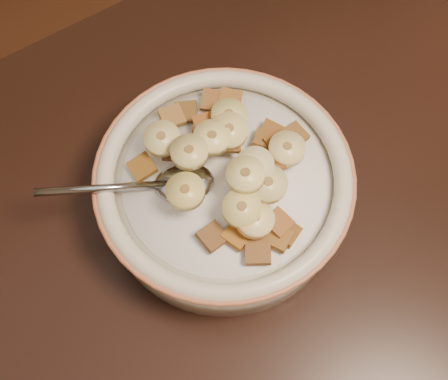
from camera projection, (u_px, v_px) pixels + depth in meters
chair at (44, 36)px, 0.98m from camera, size 0.45×0.45×0.93m
cereal_bowl at (224, 192)px, 0.50m from camera, size 0.21×0.21×0.05m
milk at (224, 180)px, 0.48m from camera, size 0.18×0.18×0.00m
spoon at (184, 183)px, 0.47m from camera, size 0.06×0.06×0.01m
cereal_square_0 at (206, 125)px, 0.49m from camera, size 0.03×0.03×0.01m
cereal_square_1 at (271, 133)px, 0.49m from camera, size 0.03×0.03×0.01m
cereal_square_2 at (278, 223)px, 0.45m from camera, size 0.02×0.02×0.01m
cereal_square_3 at (228, 141)px, 0.47m from camera, size 0.03×0.03×0.01m
cereal_square_4 at (278, 144)px, 0.48m from camera, size 0.02×0.02×0.01m
cereal_square_5 at (186, 112)px, 0.50m from camera, size 0.03×0.03×0.01m
cereal_square_6 at (294, 135)px, 0.49m from camera, size 0.02×0.02×0.01m
cereal_square_7 at (265, 140)px, 0.48m from camera, size 0.03×0.03×0.01m
cereal_square_8 at (216, 137)px, 0.48m from camera, size 0.03×0.03×0.01m
cereal_square_9 at (286, 232)px, 0.45m from camera, size 0.03×0.03×0.01m
cereal_square_10 at (175, 150)px, 0.48m from camera, size 0.03×0.03×0.01m
cereal_square_11 at (213, 101)px, 0.50m from camera, size 0.03×0.03×0.01m
cereal_square_12 at (204, 128)px, 0.49m from camera, size 0.03×0.03×0.01m
cereal_square_13 at (279, 159)px, 0.47m from camera, size 0.02×0.02×0.01m
cereal_square_14 at (278, 238)px, 0.45m from camera, size 0.03×0.03×0.01m
cereal_square_15 at (230, 100)px, 0.50m from camera, size 0.03×0.03×0.01m
cereal_square_16 at (172, 117)px, 0.50m from camera, size 0.02×0.02×0.01m
cereal_square_17 at (258, 252)px, 0.44m from camera, size 0.03×0.03×0.01m
cereal_square_18 at (213, 237)px, 0.45m from camera, size 0.02×0.02×0.01m
cereal_square_19 at (235, 124)px, 0.49m from camera, size 0.03×0.03×0.01m
cereal_square_20 at (237, 235)px, 0.45m from camera, size 0.03×0.03×0.01m
cereal_square_21 at (142, 167)px, 0.48m from camera, size 0.02×0.02×0.01m
banana_slice_0 at (255, 166)px, 0.45m from camera, size 0.03×0.03×0.01m
banana_slice_1 at (242, 208)px, 0.44m from camera, size 0.04×0.04×0.01m
banana_slice_2 at (245, 175)px, 0.44m from camera, size 0.04×0.04×0.01m
banana_slice_3 at (229, 116)px, 0.48m from camera, size 0.04×0.04×0.01m
banana_slice_4 at (229, 131)px, 0.46m from camera, size 0.04×0.04×0.02m
banana_slice_5 at (162, 139)px, 0.47m from camera, size 0.03×0.03×0.01m
banana_slice_6 at (255, 219)px, 0.44m from camera, size 0.04×0.04×0.02m
banana_slice_7 at (212, 138)px, 0.46m from camera, size 0.04×0.04×0.01m
banana_slice_8 at (185, 191)px, 0.44m from camera, size 0.04×0.04×0.01m
banana_slice_9 at (287, 149)px, 0.47m from camera, size 0.04×0.04×0.01m
banana_slice_10 at (268, 184)px, 0.45m from camera, size 0.04×0.04×0.01m
banana_slice_11 at (189, 152)px, 0.45m from camera, size 0.04×0.04×0.01m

